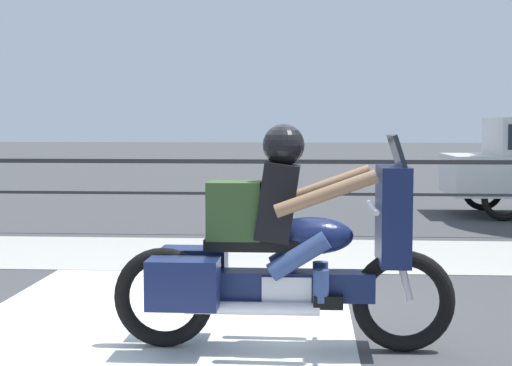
# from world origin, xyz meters

# --- Properties ---
(ground_plane) EXTENTS (120.00, 120.00, 0.00)m
(ground_plane) POSITION_xyz_m (0.00, 0.00, 0.00)
(ground_plane) COLOR #424244
(sidewalk_band) EXTENTS (44.00, 2.40, 0.01)m
(sidewalk_band) POSITION_xyz_m (0.00, 3.40, 0.01)
(sidewalk_band) COLOR #A8A59E
(sidewalk_band) RESTS_ON ground
(crosswalk_band) EXTENTS (3.05, 6.00, 0.01)m
(crosswalk_band) POSITION_xyz_m (-0.62, -0.20, 0.00)
(crosswalk_band) COLOR silver
(crosswalk_band) RESTS_ON ground
(fence_railing) EXTENTS (36.00, 0.05, 1.08)m
(fence_railing) POSITION_xyz_m (0.00, 5.02, 0.85)
(fence_railing) COLOR #232326
(fence_railing) RESTS_ON ground
(motorcycle) EXTENTS (2.39, 0.76, 1.58)m
(motorcycle) POSITION_xyz_m (0.37, -0.59, 0.71)
(motorcycle) COLOR black
(motorcycle) RESTS_ON ground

